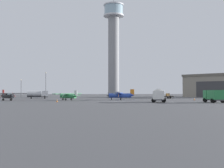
# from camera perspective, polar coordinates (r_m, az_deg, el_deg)

# --- Properties ---
(ground_plane) EXTENTS (400.00, 400.00, 0.00)m
(ground_plane) POSITION_cam_1_polar(r_m,az_deg,el_deg) (67.48, 1.06, -3.60)
(ground_plane) COLOR #545456
(control_tower) EXTENTS (8.91, 8.91, 44.89)m
(control_tower) POSITION_cam_1_polar(r_m,az_deg,el_deg) (124.77, 0.33, 8.48)
(control_tower) COLOR gray
(control_tower) RESTS_ON ground_plane
(airplane_green) EXTENTS (7.39, 7.66, 2.74)m
(airplane_green) POSITION_cam_1_polar(r_m,az_deg,el_deg) (77.73, -8.89, -2.36)
(airplane_green) COLOR #287A42
(airplane_green) RESTS_ON ground_plane
(airplane_blue) EXTENTS (8.21, 10.48, 3.08)m
(airplane_blue) POSITION_cam_1_polar(r_m,az_deg,el_deg) (80.50, 1.72, -2.24)
(airplane_blue) COLOR #2847A8
(airplane_blue) RESTS_ON ground_plane
(airplane_black) EXTENTS (8.70, 7.74, 2.94)m
(airplane_black) POSITION_cam_1_polar(r_m,az_deg,el_deg) (79.95, -20.50, -2.20)
(airplane_black) COLOR black
(airplane_black) RESTS_ON ground_plane
(truck_flatbed_yellow) EXTENTS (6.53, 3.78, 2.72)m
(truck_flatbed_yellow) POSITION_cam_1_polar(r_m,az_deg,el_deg) (98.46, 9.89, -2.16)
(truck_flatbed_yellow) COLOR #38383D
(truck_flatbed_yellow) RESTS_ON ground_plane
(truck_fuel_tanker_silver) EXTENTS (7.17, 3.92, 2.84)m
(truck_fuel_tanker_silver) POSITION_cam_1_polar(r_m,az_deg,el_deg) (98.57, -14.96, -1.96)
(truck_fuel_tanker_silver) COLOR #38383D
(truck_fuel_tanker_silver) RESTS_ON ground_plane
(truck_box_green) EXTENTS (3.47, 5.79, 2.73)m
(truck_box_green) POSITION_cam_1_polar(r_m,az_deg,el_deg) (64.70, 20.06, -2.18)
(truck_box_green) COLOR #38383D
(truck_box_green) RESTS_ON ground_plane
(truck_fuel_tanker_white) EXTENTS (4.16, 6.96, 3.04)m
(truck_fuel_tanker_white) POSITION_cam_1_polar(r_m,az_deg,el_deg) (64.28, 9.53, -2.18)
(truck_fuel_tanker_white) COLOR #38383D
(truck_fuel_tanker_white) RESTS_ON ground_plane
(light_post_west) EXTENTS (0.44, 0.44, 10.36)m
(light_post_west) POSITION_cam_1_polar(r_m,az_deg,el_deg) (117.52, -13.33, 0.27)
(light_post_west) COLOR #38383D
(light_post_west) RESTS_ON ground_plane
(light_post_east) EXTENTS (0.44, 0.44, 7.61)m
(light_post_east) POSITION_cam_1_polar(r_m,az_deg,el_deg) (124.79, -18.02, -0.46)
(light_post_east) COLOR #38383D
(light_post_east) RESTS_ON ground_plane
(traffic_cone_near_left) EXTENTS (0.36, 0.36, 0.70)m
(traffic_cone_near_left) POSITION_cam_1_polar(r_m,az_deg,el_deg) (64.66, -11.14, -3.35)
(traffic_cone_near_left) COLOR black
(traffic_cone_near_left) RESTS_ON ground_plane
(traffic_cone_near_right) EXTENTS (0.36, 0.36, 0.72)m
(traffic_cone_near_right) POSITION_cam_1_polar(r_m,az_deg,el_deg) (80.19, 16.43, -2.95)
(traffic_cone_near_right) COLOR black
(traffic_cone_near_right) RESTS_ON ground_plane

